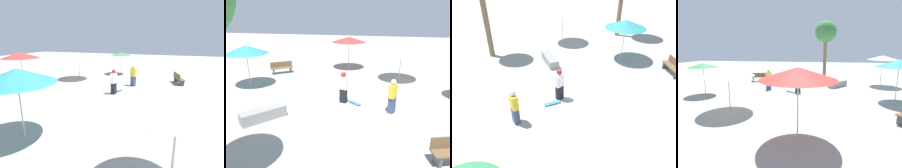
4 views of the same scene
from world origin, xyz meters
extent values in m
plane|color=#9E9E99|center=(0.00, 0.00, 0.00)|extent=(60.00, 60.00, 0.00)
cube|color=black|center=(-0.85, 0.15, 0.36)|extent=(0.38, 0.32, 0.72)
cube|color=white|center=(-0.85, 0.15, 1.02)|extent=(0.47, 0.35, 0.60)
sphere|color=beige|center=(-0.85, 0.15, 1.44)|extent=(0.24, 0.24, 0.24)
sphere|color=maroon|center=(-0.85, 0.15, 1.47)|extent=(0.26, 0.26, 0.26)
cube|color=teal|center=(-1.40, 0.22, 0.06)|extent=(0.75, 0.65, 0.02)
cylinder|color=silver|center=(-1.65, 0.30, 0.03)|extent=(0.06, 0.06, 0.05)
cylinder|color=silver|center=(-1.55, 0.44, 0.03)|extent=(0.06, 0.06, 0.05)
cylinder|color=silver|center=(-1.26, 0.00, 0.03)|extent=(0.06, 0.06, 0.05)
cylinder|color=silver|center=(-1.16, 0.13, 0.03)|extent=(0.06, 0.06, 0.05)
cube|color=gray|center=(2.17, 2.64, 0.24)|extent=(1.66, 1.83, 0.49)
cube|color=#47474C|center=(-5.64, 3.94, 0.20)|extent=(0.19, 0.40, 0.40)
cube|color=#47474C|center=(-4.44, 4.29, 0.20)|extent=(0.19, 0.40, 0.40)
cube|color=brown|center=(-5.04, 4.11, 0.42)|extent=(1.66, 0.87, 0.05)
cube|color=brown|center=(-4.98, 3.92, 0.65)|extent=(1.55, 0.49, 0.40)
cylinder|color=#B7B7BC|center=(5.84, 3.80, 1.21)|extent=(0.05, 0.05, 2.42)
cone|color=white|center=(5.84, 3.80, 2.37)|extent=(2.42, 2.42, 0.34)
cylinder|color=#B7B7BC|center=(-0.10, -6.44, 1.19)|extent=(0.05, 0.05, 2.39)
cone|color=red|center=(-0.10, -6.44, 2.33)|extent=(2.56, 2.56, 0.40)
cylinder|color=#B7B7BC|center=(-3.83, -4.04, 1.01)|extent=(0.05, 0.05, 2.02)
cone|color=beige|center=(-3.83, -4.04, 1.97)|extent=(2.60, 2.60, 0.37)
cylinder|color=#B7B7BC|center=(5.13, -1.07, 1.18)|extent=(0.05, 0.05, 2.36)
cone|color=teal|center=(5.13, -1.07, 2.29)|extent=(2.50, 2.50, 0.49)
cylinder|color=#B7B7BC|center=(-7.14, -1.27, 1.03)|extent=(0.05, 0.05, 2.06)
cone|color=#387F4C|center=(-7.14, -1.27, 2.01)|extent=(1.98, 1.98, 0.29)
cube|color=#38476B|center=(-3.20, 0.87, 0.37)|extent=(0.37, 0.41, 0.74)
cube|color=yellow|center=(-3.20, 0.87, 1.05)|extent=(0.42, 0.50, 0.61)
sphere|color=beige|center=(-3.20, 0.87, 1.47)|extent=(0.24, 0.24, 0.24)
camera|label=1|loc=(9.24, 3.65, 3.44)|focal=28.00mm
camera|label=2|loc=(-2.59, 10.22, 4.46)|focal=35.00mm
camera|label=3|loc=(-8.27, -4.28, 6.21)|focal=35.00mm
camera|label=4|loc=(0.53, -11.95, 3.10)|focal=28.00mm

